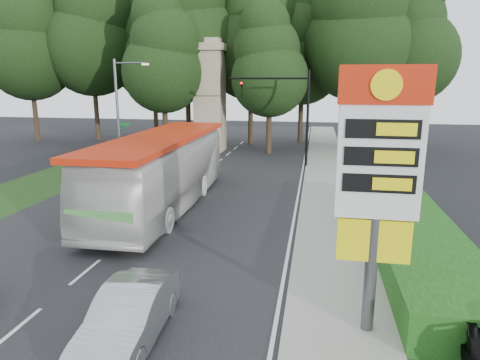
% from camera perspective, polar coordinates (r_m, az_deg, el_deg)
% --- Properties ---
extents(ground, '(120.00, 120.00, 0.00)m').
position_cam_1_polar(ground, '(13.19, -28.91, -18.16)').
color(ground, black).
rests_on(ground, ground).
extents(road_surface, '(14.00, 80.00, 0.02)m').
position_cam_1_polar(road_surface, '(22.86, -9.97, -3.49)').
color(road_surface, black).
rests_on(road_surface, ground).
extents(sidewalk_right, '(3.00, 80.00, 0.12)m').
position_cam_1_polar(sidewalk_right, '(21.53, 11.88, -4.49)').
color(sidewalk_right, gray).
rests_on(sidewalk_right, ground).
extents(grass_verge_left, '(5.00, 50.00, 0.02)m').
position_cam_1_polar(grass_verge_left, '(32.26, -22.31, 0.62)').
color(grass_verge_left, '#193814').
rests_on(grass_verge_left, ground).
extents(hedge, '(3.00, 14.00, 1.20)m').
position_cam_1_polar(hedge, '(17.96, 21.97, -6.99)').
color(hedge, '#134512').
rests_on(hedge, ground).
extents(gas_station_pylon, '(2.10, 0.45, 6.85)m').
position_cam_1_polar(gas_station_pylon, '(10.82, 18.02, 1.57)').
color(gas_station_pylon, '#59595E').
rests_on(gas_station_pylon, ground).
extents(traffic_signal_mast, '(6.10, 0.35, 7.20)m').
position_cam_1_polar(traffic_signal_mast, '(32.63, 6.71, 9.93)').
color(traffic_signal_mast, black).
rests_on(traffic_signal_mast, ground).
extents(streetlight_signs, '(2.75, 0.98, 8.00)m').
position_cam_1_polar(streetlight_signs, '(33.93, -15.70, 9.26)').
color(streetlight_signs, '#59595E').
rests_on(streetlight_signs, ground).
extents(monument, '(3.00, 3.00, 10.05)m').
position_cam_1_polar(monument, '(39.74, -4.04, 11.19)').
color(monument, tan).
rests_on(monument, ground).
extents(tree_far_west, '(8.96, 8.96, 17.60)m').
position_cam_1_polar(tree_far_west, '(51.21, -26.52, 16.60)').
color(tree_far_west, '#2D2116').
rests_on(tree_far_west, ground).
extents(tree_west_mid, '(9.80, 9.80, 19.25)m').
position_cam_1_polar(tree_west_mid, '(49.81, -19.35, 18.51)').
color(tree_west_mid, '#2D2116').
rests_on(tree_west_mid, ground).
extents(tree_west_near, '(8.40, 8.40, 16.50)m').
position_cam_1_polar(tree_west_near, '(48.96, -11.58, 17.10)').
color(tree_west_near, '#2D2116').
rests_on(tree_west_near, ground).
extents(tree_center_left, '(10.08, 10.08, 19.80)m').
position_cam_1_polar(tree_center_left, '(43.76, -7.25, 20.39)').
color(tree_center_left, '#2D2116').
rests_on(tree_center_left, ground).
extents(tree_center_right, '(9.24, 9.24, 18.15)m').
position_cam_1_polar(tree_center_right, '(44.26, 1.49, 19.09)').
color(tree_center_right, '#2D2116').
rests_on(tree_center_right, ground).
extents(tree_east_near, '(8.12, 8.12, 15.95)m').
position_cam_1_polar(tree_east_near, '(45.66, 8.38, 17.10)').
color(tree_east_near, '#2D2116').
rests_on(tree_east_near, ground).
extents(tree_east_mid, '(9.52, 9.52, 18.70)m').
position_cam_1_polar(tree_east_mid, '(41.93, 15.51, 19.43)').
color(tree_east_mid, '#2D2116').
rests_on(tree_east_mid, ground).
extents(tree_far_east, '(8.68, 8.68, 17.05)m').
position_cam_1_polar(tree_far_east, '(44.47, 21.92, 17.29)').
color(tree_far_east, '#2D2116').
rests_on(tree_far_east, ground).
extents(tree_monument_left, '(7.28, 7.28, 14.30)m').
position_cam_1_polar(tree_monument_left, '(39.99, -10.29, 16.15)').
color(tree_monument_left, '#2D2116').
rests_on(tree_monument_left, ground).
extents(tree_monument_right, '(6.72, 6.72, 13.20)m').
position_cam_1_polar(tree_monument_right, '(38.28, 4.01, 15.46)').
color(tree_monument_right, '#2D2116').
rests_on(tree_monument_right, ground).
extents(transit_bus, '(3.38, 13.64, 3.79)m').
position_cam_1_polar(transit_bus, '(22.22, -10.32, 1.03)').
color(transit_bus, silver).
rests_on(transit_bus, ground).
extents(sedan_silver, '(1.71, 4.39, 1.43)m').
position_cam_1_polar(sedan_silver, '(11.65, -14.54, -17.10)').
color(sedan_silver, '#9FA2A6').
rests_on(sedan_silver, ground).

